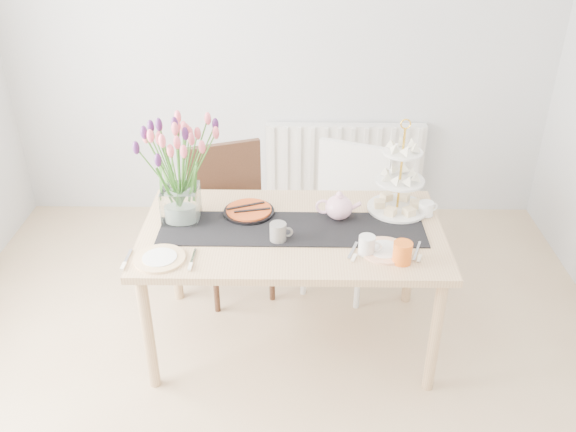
{
  "coord_description": "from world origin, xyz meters",
  "views": [
    {
      "loc": [
        0.13,
        -2.08,
        2.42
      ],
      "look_at": [
        0.09,
        0.63,
        0.86
      ],
      "focal_mm": 38.0,
      "sensor_mm": 36.0,
      "label": 1
    }
  ],
  "objects_px": {
    "cake_stand": "(399,188)",
    "tulip_vase": "(176,154)",
    "tart_tin": "(249,212)",
    "mug_white": "(367,245)",
    "mug_orange": "(402,253)",
    "plate_right": "(385,250)",
    "chair_white": "(346,207)",
    "plate_left": "(160,259)",
    "radiator": "(344,161)",
    "cream_jug": "(426,209)",
    "chair_brown": "(231,209)",
    "mug_grey": "(278,232)",
    "teapot": "(339,207)",
    "dining_table": "(292,242)"
  },
  "relations": [
    {
      "from": "radiator",
      "to": "chair_white",
      "type": "bearing_deg",
      "value": -93.2
    },
    {
      "from": "dining_table",
      "to": "chair_white",
      "type": "bearing_deg",
      "value": 61.13
    },
    {
      "from": "chair_brown",
      "to": "tulip_vase",
      "type": "distance_m",
      "value": 0.77
    },
    {
      "from": "radiator",
      "to": "teapot",
      "type": "distance_m",
      "value": 1.46
    },
    {
      "from": "mug_grey",
      "to": "plate_right",
      "type": "height_order",
      "value": "mug_grey"
    },
    {
      "from": "dining_table",
      "to": "chair_white",
      "type": "xyz_separation_m",
      "value": [
        0.34,
        0.62,
        -0.13
      ]
    },
    {
      "from": "plate_right",
      "to": "chair_white",
      "type": "bearing_deg",
      "value": 98.73
    },
    {
      "from": "chair_brown",
      "to": "mug_white",
      "type": "relative_size",
      "value": 9.6
    },
    {
      "from": "mug_orange",
      "to": "plate_right",
      "type": "relative_size",
      "value": 0.44
    },
    {
      "from": "tart_tin",
      "to": "mug_white",
      "type": "relative_size",
      "value": 2.84
    },
    {
      "from": "chair_white",
      "to": "tulip_vase",
      "type": "height_order",
      "value": "tulip_vase"
    },
    {
      "from": "cake_stand",
      "to": "tulip_vase",
      "type": "bearing_deg",
      "value": -174.51
    },
    {
      "from": "chair_brown",
      "to": "teapot",
      "type": "relative_size",
      "value": 3.97
    },
    {
      "from": "teapot",
      "to": "chair_brown",
      "type": "bearing_deg",
      "value": 149.18
    },
    {
      "from": "chair_white",
      "to": "cake_stand",
      "type": "relative_size",
      "value": 1.9
    },
    {
      "from": "radiator",
      "to": "mug_grey",
      "type": "xyz_separation_m",
      "value": [
        -0.46,
        -1.63,
        0.35
      ]
    },
    {
      "from": "tart_tin",
      "to": "mug_orange",
      "type": "relative_size",
      "value": 2.52
    },
    {
      "from": "tulip_vase",
      "to": "cream_jug",
      "type": "relative_size",
      "value": 8.7
    },
    {
      "from": "chair_brown",
      "to": "teapot",
      "type": "distance_m",
      "value": 0.83
    },
    {
      "from": "radiator",
      "to": "mug_orange",
      "type": "relative_size",
      "value": 10.82
    },
    {
      "from": "dining_table",
      "to": "tulip_vase",
      "type": "xyz_separation_m",
      "value": [
        -0.6,
        0.1,
        0.46
      ]
    },
    {
      "from": "dining_table",
      "to": "teapot",
      "type": "xyz_separation_m",
      "value": [
        0.25,
        0.11,
        0.15
      ]
    },
    {
      "from": "tulip_vase",
      "to": "plate_left",
      "type": "height_order",
      "value": "tulip_vase"
    },
    {
      "from": "tulip_vase",
      "to": "mug_white",
      "type": "xyz_separation_m",
      "value": [
        0.97,
        -0.32,
        -0.34
      ]
    },
    {
      "from": "teapot",
      "to": "mug_grey",
      "type": "relative_size",
      "value": 2.34
    },
    {
      "from": "radiator",
      "to": "plate_left",
      "type": "bearing_deg",
      "value": -119.78
    },
    {
      "from": "chair_brown",
      "to": "cream_jug",
      "type": "height_order",
      "value": "chair_brown"
    },
    {
      "from": "mug_orange",
      "to": "chair_brown",
      "type": "bearing_deg",
      "value": 68.84
    },
    {
      "from": "mug_orange",
      "to": "cream_jug",
      "type": "bearing_deg",
      "value": -1.3
    },
    {
      "from": "tart_tin",
      "to": "plate_left",
      "type": "xyz_separation_m",
      "value": [
        -0.41,
        -0.45,
        -0.01
      ]
    },
    {
      "from": "tulip_vase",
      "to": "plate_right",
      "type": "height_order",
      "value": "tulip_vase"
    },
    {
      "from": "chair_white",
      "to": "cream_jug",
      "type": "distance_m",
      "value": 0.65
    },
    {
      "from": "dining_table",
      "to": "mug_orange",
      "type": "xyz_separation_m",
      "value": [
        0.53,
        -0.3,
        0.13
      ]
    },
    {
      "from": "tulip_vase",
      "to": "plate_left",
      "type": "relative_size",
      "value": 2.78
    },
    {
      "from": "tulip_vase",
      "to": "tart_tin",
      "type": "relative_size",
      "value": 2.5
    },
    {
      "from": "plate_right",
      "to": "radiator",
      "type": "bearing_deg",
      "value": 92.53
    },
    {
      "from": "teapot",
      "to": "mug_grey",
      "type": "distance_m",
      "value": 0.39
    },
    {
      "from": "chair_brown",
      "to": "plate_left",
      "type": "xyz_separation_m",
      "value": [
        -0.26,
        -0.86,
        0.2
      ]
    },
    {
      "from": "dining_table",
      "to": "plate_right",
      "type": "bearing_deg",
      "value": -23.86
    },
    {
      "from": "plate_left",
      "to": "chair_white",
      "type": "bearing_deg",
      "value": 42.76
    },
    {
      "from": "dining_table",
      "to": "tulip_vase",
      "type": "bearing_deg",
      "value": 170.64
    },
    {
      "from": "radiator",
      "to": "chair_brown",
      "type": "xyz_separation_m",
      "value": [
        -0.78,
        -0.95,
        0.1
      ]
    },
    {
      "from": "mug_orange",
      "to": "plate_right",
      "type": "distance_m",
      "value": 0.13
    },
    {
      "from": "radiator",
      "to": "cake_stand",
      "type": "distance_m",
      "value": 1.39
    },
    {
      "from": "chair_brown",
      "to": "tulip_vase",
      "type": "height_order",
      "value": "tulip_vase"
    },
    {
      "from": "plate_left",
      "to": "mug_grey",
      "type": "bearing_deg",
      "value": 17.47
    },
    {
      "from": "teapot",
      "to": "plate_right",
      "type": "distance_m",
      "value": 0.39
    },
    {
      "from": "plate_left",
      "to": "mug_orange",
      "type": "bearing_deg",
      "value": -0.14
    },
    {
      "from": "cream_jug",
      "to": "plate_right",
      "type": "distance_m",
      "value": 0.46
    },
    {
      "from": "teapot",
      "to": "plate_left",
      "type": "relative_size",
      "value": 0.95
    }
  ]
}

